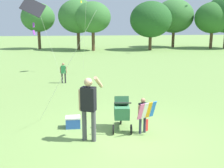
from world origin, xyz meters
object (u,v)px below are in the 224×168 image
object	(u,v)px
stroller	(122,110)
person_adult_flyer	(89,104)
kite_adult_black	(35,12)
person_couple_left	(63,71)
cooler_box	(73,122)
child_with_butterfly_kite	(143,112)

from	to	relation	value
stroller	person_adult_flyer	bearing A→B (deg)	-145.11
kite_adult_black	person_couple_left	world-z (taller)	kite_adult_black
person_couple_left	cooler_box	bearing A→B (deg)	-85.01
cooler_box	kite_adult_black	bearing A→B (deg)	144.16
kite_adult_black	cooler_box	xyz separation A→B (m)	(1.05, -0.76, -3.29)
person_adult_flyer	stroller	xyz separation A→B (m)	(1.01, 0.71, -0.45)
person_adult_flyer	stroller	size ratio (longest dim) A/B	1.65
child_with_butterfly_kite	person_couple_left	xyz separation A→B (m)	(-2.57, 7.02, -0.00)
person_adult_flyer	cooler_box	size ratio (longest dim) A/B	4.07
child_with_butterfly_kite	kite_adult_black	distance (m)	4.42
child_with_butterfly_kite	kite_adult_black	size ratio (longest dim) A/B	0.27
person_adult_flyer	stroller	world-z (taller)	person_adult_flyer
person_adult_flyer	person_couple_left	xyz separation A→B (m)	(-1.00, 7.29, -0.41)
child_with_butterfly_kite	person_adult_flyer	distance (m)	1.65
kite_adult_black	cooler_box	bearing A→B (deg)	-35.84
person_adult_flyer	stroller	bearing A→B (deg)	34.89
person_adult_flyer	child_with_butterfly_kite	bearing A→B (deg)	9.88
person_adult_flyer	person_couple_left	size ratio (longest dim) A/B	1.68
stroller	cooler_box	xyz separation A→B (m)	(-1.46, 0.29, -0.43)
cooler_box	child_with_butterfly_kite	bearing A→B (deg)	-19.50
stroller	kite_adult_black	world-z (taller)	kite_adult_black
stroller	person_couple_left	xyz separation A→B (m)	(-2.01, 6.59, 0.03)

